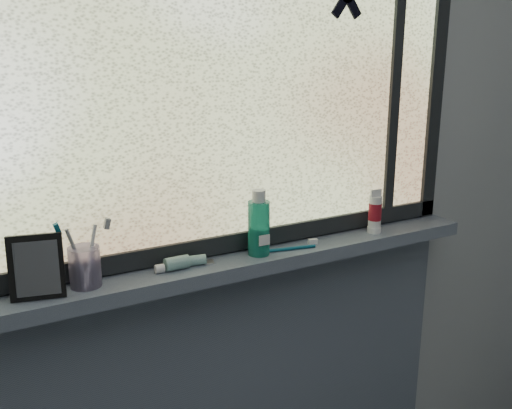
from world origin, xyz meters
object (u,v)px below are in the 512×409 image
Objects in this scene: vanity_mirror at (36,267)px; toothbrush_cup at (85,267)px; mouthwash_bottle at (259,223)px; cream_tube at (375,210)px.

vanity_mirror reaches higher than toothbrush_cup.
mouthwash_bottle is (0.47, -0.01, 0.04)m from toothbrush_cup.
vanity_mirror is at bearing 179.93° from cream_tube.
mouthwash_bottle reaches higher than toothbrush_cup.
vanity_mirror is 1.52× the size of toothbrush_cup.
vanity_mirror is at bearing -172.00° from toothbrush_cup.
mouthwash_bottle is at bearing -1.46° from toothbrush_cup.
toothbrush_cup is at bearing 21.11° from vanity_mirror.
mouthwash_bottle is at bearing 179.36° from cream_tube.
toothbrush_cup is (0.11, 0.02, -0.03)m from vanity_mirror.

